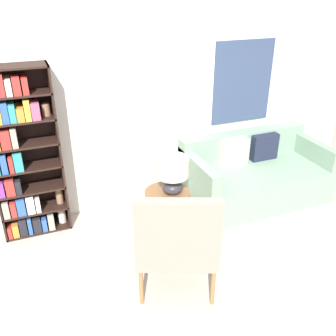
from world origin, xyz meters
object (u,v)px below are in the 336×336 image
at_px(armchair, 177,239).
at_px(table_lamp, 173,172).
at_px(couch, 253,175).
at_px(side_table, 167,197).
at_px(bookshelf, 19,156).

distance_m(armchair, table_lamp, 0.89).
bearing_deg(table_lamp, couch, 16.22).
xyz_separation_m(armchair, side_table, (0.25, 0.85, -0.12)).
bearing_deg(armchair, side_table, 73.84).
bearing_deg(couch, armchair, -142.86).
height_order(bookshelf, side_table, bookshelf).
bearing_deg(armchair, table_lamp, 70.41).
distance_m(couch, side_table, 1.37).
bearing_deg(bookshelf, couch, -6.16).
height_order(armchair, couch, armchair).
height_order(couch, side_table, couch).
height_order(armchair, table_lamp, armchair).
bearing_deg(armchair, bookshelf, 127.72).
distance_m(armchair, side_table, 0.89).
bearing_deg(side_table, bookshelf, 155.66).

